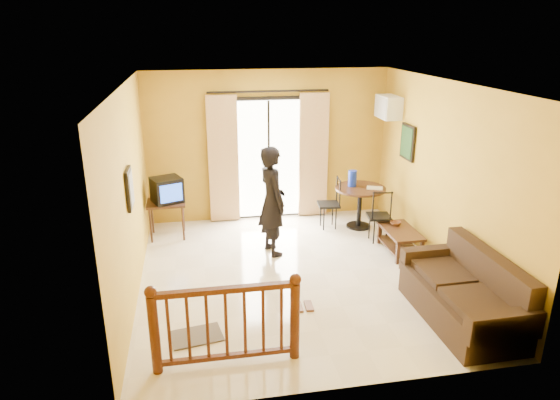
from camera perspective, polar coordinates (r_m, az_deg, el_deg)
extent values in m
plane|color=beige|center=(7.53, 1.70, -8.57)|extent=(5.00, 5.00, 0.00)
plane|color=white|center=(6.70, 1.94, 13.12)|extent=(5.00, 5.00, 0.00)
plane|color=#B78C23|center=(9.36, -1.36, 6.19)|extent=(4.50, 0.00, 4.50)
plane|color=#B78C23|center=(4.75, 8.09, -7.39)|extent=(4.50, 0.00, 4.50)
plane|color=#B78C23|center=(6.90, -16.79, 0.57)|extent=(0.00, 5.00, 5.00)
plane|color=#B78C23|center=(7.76, 18.31, 2.44)|extent=(0.00, 5.00, 5.00)
cube|color=black|center=(9.41, -1.34, 4.68)|extent=(1.34, 0.03, 2.34)
cube|color=white|center=(9.38, -1.30, 4.63)|extent=(1.20, 0.04, 2.20)
cube|color=black|center=(9.36, -1.29, 4.60)|extent=(0.04, 0.02, 2.20)
cube|color=beige|center=(9.23, -6.50, 4.59)|extent=(0.55, 0.08, 2.35)
cube|color=beige|center=(9.48, 3.84, 5.07)|extent=(0.55, 0.08, 2.35)
cylinder|color=black|center=(9.09, -1.32, 12.32)|extent=(2.20, 0.04, 0.04)
cube|color=black|center=(8.84, -12.89, -0.31)|extent=(0.65, 0.54, 0.04)
cylinder|color=black|center=(8.76, -14.56, -2.82)|extent=(0.04, 0.04, 0.63)
cylinder|color=black|center=(8.73, -11.01, -2.62)|extent=(0.04, 0.04, 0.63)
cylinder|color=black|center=(9.17, -14.39, -1.81)|extent=(0.04, 0.04, 0.63)
cylinder|color=black|center=(9.14, -11.00, -1.62)|extent=(0.04, 0.04, 0.63)
cube|color=black|center=(8.76, -12.81, 1.15)|extent=(0.60, 0.57, 0.43)
cube|color=blue|center=(8.56, -12.32, 0.76)|extent=(0.36, 0.15, 0.30)
cube|color=black|center=(6.67, -16.83, 1.26)|extent=(0.04, 0.42, 0.52)
cube|color=#615C53|center=(6.66, -16.61, 1.28)|extent=(0.01, 0.34, 0.44)
cylinder|color=black|center=(9.12, 9.17, 1.30)|extent=(0.91, 0.91, 0.04)
cylinder|color=black|center=(9.24, 9.05, -0.89)|extent=(0.08, 0.08, 0.74)
cylinder|color=black|center=(9.37, 8.94, -2.93)|extent=(0.45, 0.45, 0.03)
cylinder|color=#1329B4|center=(9.14, 8.27, 2.46)|extent=(0.16, 0.16, 0.29)
cube|color=beige|center=(9.10, 10.77, 1.36)|extent=(0.33, 0.27, 0.02)
cube|color=white|center=(9.26, 12.31, 10.34)|extent=(0.30, 0.60, 0.40)
cube|color=gray|center=(9.20, 11.43, 10.34)|extent=(0.02, 0.56, 0.36)
cube|color=black|center=(8.81, 14.39, 6.42)|extent=(0.04, 0.50, 0.60)
cube|color=black|center=(8.80, 14.24, 6.42)|extent=(0.01, 0.42, 0.52)
cube|color=black|center=(8.33, 13.61, -3.45)|extent=(0.50, 0.89, 0.04)
cube|color=black|center=(8.43, 13.47, -5.07)|extent=(0.46, 0.85, 0.03)
cube|color=black|center=(8.00, 13.31, -5.89)|extent=(0.05, 0.05, 0.38)
cube|color=black|center=(8.16, 15.88, -5.61)|extent=(0.05, 0.05, 0.38)
cube|color=black|center=(8.66, 11.27, -3.73)|extent=(0.05, 0.05, 0.38)
cube|color=black|center=(8.81, 13.69, -3.51)|extent=(0.05, 0.05, 0.38)
imported|color=brown|center=(8.49, 13.07, -2.62)|extent=(0.18, 0.18, 0.06)
cube|color=black|center=(6.77, 19.93, -11.17)|extent=(0.90, 1.75, 0.43)
cube|color=black|center=(6.76, 22.72, -7.94)|extent=(0.22, 1.74, 0.60)
cube|color=black|center=(6.05, 24.17, -12.99)|extent=(0.87, 0.19, 0.33)
cube|color=black|center=(7.31, 16.91, -6.37)|extent=(0.87, 0.19, 0.33)
cube|color=black|center=(6.35, 21.44, -10.92)|extent=(0.61, 0.72, 0.11)
cube|color=black|center=(6.92, 18.23, -7.94)|extent=(0.61, 0.72, 0.11)
imported|color=black|center=(7.92, -0.91, -0.11)|extent=(0.57, 0.73, 1.78)
cylinder|color=#471E0F|center=(5.56, -14.15, -14.75)|extent=(0.11, 0.11, 0.92)
cylinder|color=#471E0F|center=(5.62, 1.71, -13.65)|extent=(0.11, 0.11, 0.92)
sphere|color=#471E0F|center=(5.29, -14.60, -10.15)|extent=(0.13, 0.13, 0.13)
sphere|color=#471E0F|center=(5.36, 1.76, -9.07)|extent=(0.13, 0.13, 0.13)
cube|color=#471E0F|center=(5.30, -6.33, -10.18)|extent=(1.55, 0.08, 0.06)
cube|color=#471E0F|center=(5.75, -6.02, -17.32)|extent=(1.55, 0.06, 0.05)
cube|color=#554C44|center=(6.26, -9.51, -15.08)|extent=(0.66, 0.49, 0.02)
cube|color=brown|center=(6.72, 2.12, -12.12)|extent=(0.11, 0.26, 0.03)
cube|color=brown|center=(6.75, 3.31, -12.00)|extent=(0.11, 0.26, 0.03)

